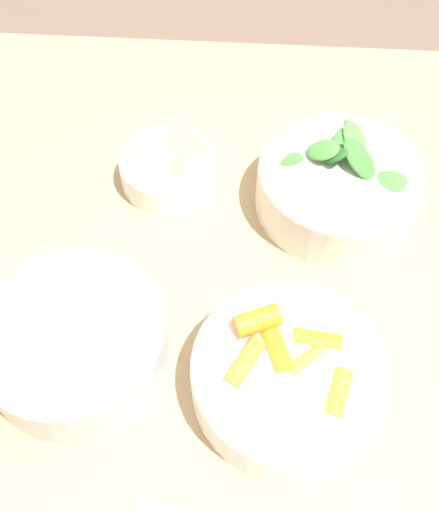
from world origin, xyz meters
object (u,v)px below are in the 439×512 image
(bowl_greens, at_px, (338,184))
(bowl_beans_hotdog, at_px, (75,341))
(bowl_carrots, at_px, (288,375))
(bowl_cookies, at_px, (168,167))

(bowl_greens, height_order, bowl_beans_hotdog, bowl_greens)
(bowl_carrots, bearing_deg, bowl_beans_hotdog, -5.93)
(bowl_carrots, distance_m, bowl_cookies, 0.30)
(bowl_carrots, xyz_separation_m, bowl_greens, (-0.06, -0.24, 0.00))
(bowl_greens, distance_m, bowl_cookies, 0.20)
(bowl_cookies, bearing_deg, bowl_beans_hotdog, 76.03)
(bowl_greens, bearing_deg, bowl_carrots, 76.45)
(bowl_beans_hotdog, distance_m, bowl_cookies, 0.25)
(bowl_greens, bearing_deg, bowl_cookies, -7.24)
(bowl_carrots, bearing_deg, bowl_cookies, -61.16)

